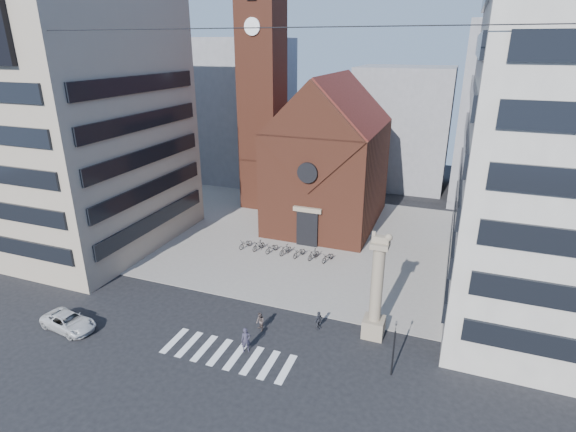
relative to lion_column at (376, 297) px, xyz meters
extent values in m
plane|color=black|center=(-10.01, -3.00, -3.46)|extent=(120.00, 120.00, 0.00)
cube|color=gray|center=(-10.01, 16.00, -3.43)|extent=(46.00, 30.00, 0.05)
cube|color=#5E2C1D|center=(-10.01, 22.00, 2.54)|extent=(12.00, 16.00, 12.00)
cube|color=maroon|center=(-10.01, 22.40, 8.54)|extent=(12.00, 15.40, 12.00)
cube|color=#5E2C1D|center=(-10.01, 14.05, 8.54)|extent=(11.76, 0.50, 11.76)
cylinder|color=black|center=(-10.01, 13.60, 5.04)|extent=(2.20, 0.30, 2.20)
cube|color=black|center=(-10.01, 13.85, -1.46)|extent=(2.40, 0.30, 4.00)
cube|color=gray|center=(-10.01, 13.80, 0.84)|extent=(3.20, 0.40, 0.50)
cube|color=#5E2C1D|center=(-20.01, 25.00, 11.54)|extent=(5.00, 5.00, 30.00)
cylinder|color=white|center=(-20.01, 22.40, 19.54)|extent=(2.00, 0.20, 2.00)
cube|color=gray|center=(-34.01, 7.00, 9.54)|extent=(18.00, 20.00, 26.00)
cube|color=gray|center=(-30.01, 37.00, 7.54)|extent=(16.00, 14.00, 22.00)
cube|color=gray|center=(-4.01, 42.00, 5.54)|extent=(14.00, 12.00, 18.00)
cube|color=gray|center=(11.99, 39.00, 8.54)|extent=(16.00, 14.00, 24.00)
cube|color=gray|center=(-0.01, 0.00, -2.71)|extent=(1.60, 1.60, 1.50)
cylinder|color=gray|center=(-0.01, 0.00, 1.04)|extent=(0.90, 0.90, 6.00)
cube|color=gray|center=(-0.01, 0.00, 4.24)|extent=(1.30, 1.30, 0.40)
cube|color=gray|center=(-0.01, 0.00, 4.64)|extent=(1.20, 0.50, 0.55)
sphere|color=gray|center=(0.54, 0.00, 4.89)|extent=(0.56, 0.56, 0.56)
cube|color=gray|center=(-0.51, 0.00, 5.04)|extent=(0.25, 0.15, 0.35)
cylinder|color=black|center=(1.99, -4.00, -1.71)|extent=(0.12, 0.12, 3.50)
imported|color=black|center=(1.99, -4.00, 0.44)|extent=(0.13, 0.16, 0.80)
imported|color=silver|center=(-22.63, -7.64, -2.81)|extent=(4.90, 2.75, 1.30)
imported|color=#2D293A|center=(-8.35, -5.19, -2.49)|extent=(0.84, 0.78, 1.93)
imported|color=#4C403D|center=(-8.42, -2.49, -2.68)|extent=(0.95, 0.93, 1.55)
imported|color=#2B2C33|center=(-4.23, -0.63, -2.69)|extent=(0.65, 0.97, 1.53)
imported|color=black|center=(-16.12, 10.83, -2.90)|extent=(1.29, 2.02, 1.00)
imported|color=black|center=(-14.55, 10.83, -2.85)|extent=(1.14, 1.92, 1.12)
imported|color=black|center=(-12.99, 10.83, -2.90)|extent=(1.29, 2.02, 1.00)
imported|color=black|center=(-11.43, 10.83, -2.85)|extent=(1.14, 1.92, 1.12)
imported|color=black|center=(-9.86, 10.83, -2.90)|extent=(1.29, 2.02, 1.00)
imported|color=black|center=(-8.30, 10.83, -2.85)|extent=(1.14, 1.92, 1.12)
imported|color=black|center=(-6.73, 10.83, -2.90)|extent=(1.29, 2.02, 1.00)
camera|label=1|loc=(4.13, -29.55, 17.62)|focal=28.00mm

